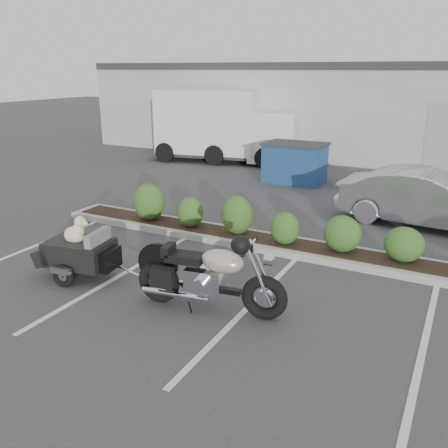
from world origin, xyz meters
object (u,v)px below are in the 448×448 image
at_px(motorcycle, 209,277).
at_px(pet_trailer, 79,251).
at_px(dumpster, 295,162).
at_px(delivery_truck, 226,128).
at_px(sedan, 427,199).

relative_size(motorcycle, pet_trailer, 1.24).
xyz_separation_m(dumpster, delivery_truck, (-3.93, 2.41, 0.71)).
height_order(pet_trailer, delivery_truck, delivery_truck).
bearing_deg(dumpster, delivery_truck, 149.02).
bearing_deg(delivery_truck, sedan, -42.65).
bearing_deg(motorcycle, dumpster, 92.62).
bearing_deg(sedan, delivery_truck, 62.06).
height_order(pet_trailer, sedan, sedan).
bearing_deg(dumpster, motorcycle, -78.09).
distance_m(motorcycle, pet_trailer, 2.79).
distance_m(sedan, delivery_truck, 10.06).
xyz_separation_m(motorcycle, pet_trailer, (-2.79, 0.02, -0.07)).
xyz_separation_m(sedan, dumpster, (-4.51, 3.03, -0.01)).
bearing_deg(sedan, pet_trailer, 144.25).
distance_m(pet_trailer, dumpster, 9.38).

